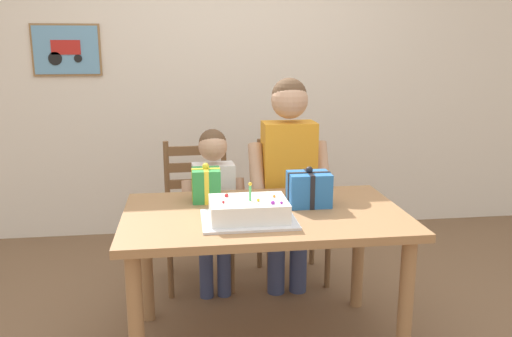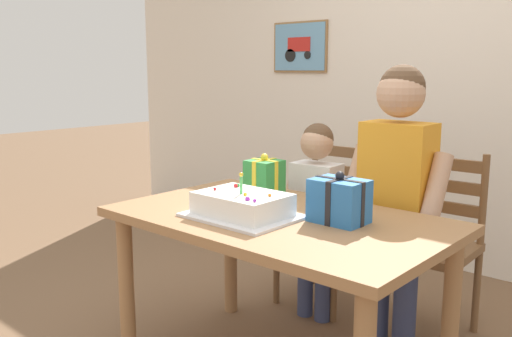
{
  "view_description": "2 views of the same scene",
  "coord_description": "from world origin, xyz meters",
  "px_view_note": "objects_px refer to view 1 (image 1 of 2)",
  "views": [
    {
      "loc": [
        -0.38,
        -2.47,
        1.54
      ],
      "look_at": [
        -0.04,
        0.05,
        0.94
      ],
      "focal_mm": 37.07,
      "sensor_mm": 36.0,
      "label": 1
    },
    {
      "loc": [
        1.4,
        -1.73,
        1.33
      ],
      "look_at": [
        -0.16,
        0.04,
        0.9
      ],
      "focal_mm": 38.68,
      "sensor_mm": 36.0,
      "label": 2
    }
  ],
  "objects_px": {
    "chair_right": "(291,209)",
    "child_younger": "(214,198)",
    "gift_box_red_large": "(206,185)",
    "child_older": "(289,166)",
    "gift_box_beside_cake": "(309,189)",
    "dining_table": "(264,231)",
    "birthday_cake": "(248,211)",
    "chair_left": "(198,213)"
  },
  "relations": [
    {
      "from": "gift_box_beside_cake",
      "to": "chair_left",
      "type": "xyz_separation_m",
      "value": [
        -0.55,
        0.75,
        -0.35
      ]
    },
    {
      "from": "dining_table",
      "to": "birthday_cake",
      "type": "relative_size",
      "value": 3.16
    },
    {
      "from": "chair_right",
      "to": "gift_box_beside_cake",
      "type": "bearing_deg",
      "value": -95.04
    },
    {
      "from": "dining_table",
      "to": "birthday_cake",
      "type": "height_order",
      "value": "birthday_cake"
    },
    {
      "from": "gift_box_red_large",
      "to": "gift_box_beside_cake",
      "type": "bearing_deg",
      "value": -16.26
    },
    {
      "from": "child_older",
      "to": "child_younger",
      "type": "relative_size",
      "value": 1.28
    },
    {
      "from": "chair_right",
      "to": "child_older",
      "type": "relative_size",
      "value": 0.68
    },
    {
      "from": "dining_table",
      "to": "gift_box_red_large",
      "type": "relative_size",
      "value": 6.64
    },
    {
      "from": "birthday_cake",
      "to": "gift_box_beside_cake",
      "type": "distance_m",
      "value": 0.39
    },
    {
      "from": "birthday_cake",
      "to": "chair_left",
      "type": "relative_size",
      "value": 0.48
    },
    {
      "from": "chair_left",
      "to": "child_older",
      "type": "xyz_separation_m",
      "value": [
        0.55,
        -0.26,
        0.35
      ]
    },
    {
      "from": "gift_box_red_large",
      "to": "chair_left",
      "type": "relative_size",
      "value": 0.23
    },
    {
      "from": "child_younger",
      "to": "birthday_cake",
      "type": "bearing_deg",
      "value": -79.83
    },
    {
      "from": "birthday_cake",
      "to": "child_older",
      "type": "relative_size",
      "value": 0.33
    },
    {
      "from": "child_older",
      "to": "chair_left",
      "type": "bearing_deg",
      "value": 154.75
    },
    {
      "from": "child_younger",
      "to": "chair_left",
      "type": "bearing_deg",
      "value": 109.78
    },
    {
      "from": "gift_box_red_large",
      "to": "chair_right",
      "type": "bearing_deg",
      "value": 45.81
    },
    {
      "from": "gift_box_beside_cake",
      "to": "child_older",
      "type": "bearing_deg",
      "value": 90.89
    },
    {
      "from": "chair_left",
      "to": "child_younger",
      "type": "xyz_separation_m",
      "value": [
        0.09,
        -0.26,
        0.17
      ]
    },
    {
      "from": "child_younger",
      "to": "gift_box_beside_cake",
      "type": "bearing_deg",
      "value": -47.08
    },
    {
      "from": "child_older",
      "to": "gift_box_red_large",
      "type": "bearing_deg",
      "value": -146.02
    },
    {
      "from": "gift_box_red_large",
      "to": "child_older",
      "type": "distance_m",
      "value": 0.62
    },
    {
      "from": "birthday_cake",
      "to": "child_younger",
      "type": "height_order",
      "value": "child_younger"
    },
    {
      "from": "chair_right",
      "to": "child_younger",
      "type": "xyz_separation_m",
      "value": [
        -0.53,
        -0.26,
        0.17
      ]
    },
    {
      "from": "chair_right",
      "to": "child_younger",
      "type": "height_order",
      "value": "child_younger"
    },
    {
      "from": "gift_box_beside_cake",
      "to": "gift_box_red_large",
      "type": "bearing_deg",
      "value": 163.74
    },
    {
      "from": "chair_right",
      "to": "gift_box_red_large",
      "type": "bearing_deg",
      "value": -134.19
    },
    {
      "from": "chair_left",
      "to": "chair_right",
      "type": "bearing_deg",
      "value": 0.0
    },
    {
      "from": "gift_box_beside_cake",
      "to": "child_younger",
      "type": "bearing_deg",
      "value": 132.92
    },
    {
      "from": "chair_left",
      "to": "child_younger",
      "type": "bearing_deg",
      "value": -70.22
    },
    {
      "from": "gift_box_red_large",
      "to": "chair_right",
      "type": "relative_size",
      "value": 0.23
    },
    {
      "from": "gift_box_beside_cake",
      "to": "chair_left",
      "type": "bearing_deg",
      "value": 126.33
    },
    {
      "from": "gift_box_red_large",
      "to": "gift_box_beside_cake",
      "type": "height_order",
      "value": "same"
    },
    {
      "from": "dining_table",
      "to": "birthday_cake",
      "type": "xyz_separation_m",
      "value": [
        -0.09,
        -0.12,
        0.15
      ]
    },
    {
      "from": "chair_left",
      "to": "gift_box_beside_cake",
      "type": "bearing_deg",
      "value": -53.67
    },
    {
      "from": "dining_table",
      "to": "chair_right",
      "type": "bearing_deg",
      "value": 69.6
    },
    {
      "from": "dining_table",
      "to": "child_older",
      "type": "distance_m",
      "value": 0.65
    },
    {
      "from": "gift_box_beside_cake",
      "to": "child_older",
      "type": "distance_m",
      "value": 0.5
    },
    {
      "from": "gift_box_red_large",
      "to": "child_older",
      "type": "relative_size",
      "value": 0.16
    },
    {
      "from": "gift_box_beside_cake",
      "to": "chair_left",
      "type": "relative_size",
      "value": 0.24
    },
    {
      "from": "gift_box_red_large",
      "to": "child_younger",
      "type": "distance_m",
      "value": 0.39
    },
    {
      "from": "birthday_cake",
      "to": "child_younger",
      "type": "distance_m",
      "value": 0.72
    }
  ]
}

